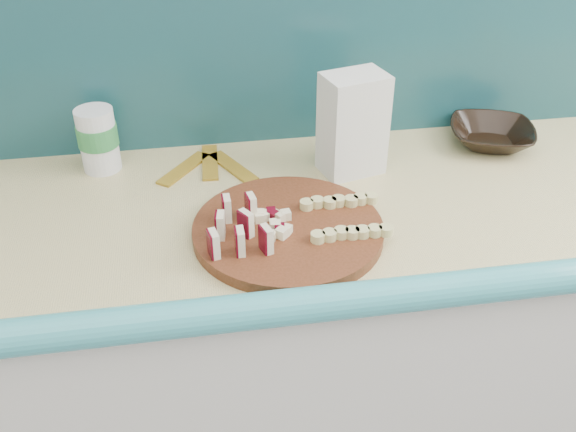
# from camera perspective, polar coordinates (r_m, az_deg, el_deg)

# --- Properties ---
(kitchen_counter) EXTENTS (2.20, 0.63, 0.91)m
(kitchen_counter) POSITION_cam_1_polar(r_m,az_deg,el_deg) (1.56, -0.50, -13.07)
(kitchen_counter) COLOR silver
(kitchen_counter) RESTS_ON ground
(backsplash) EXTENTS (2.20, 0.02, 0.50)m
(backsplash) POSITION_cam_1_polar(r_m,az_deg,el_deg) (1.42, -2.51, 15.98)
(backsplash) COLOR teal
(backsplash) RESTS_ON kitchen_counter
(cutting_board) EXTENTS (0.35, 0.35, 0.02)m
(cutting_board) POSITION_cam_1_polar(r_m,az_deg,el_deg) (1.17, 0.00, -1.25)
(cutting_board) COLOR #43210E
(cutting_board) RESTS_ON kitchen_counter
(apple_wedges) EXTENTS (0.11, 0.14, 0.05)m
(apple_wedges) POSITION_cam_1_polar(r_m,az_deg,el_deg) (1.12, -4.52, -0.94)
(apple_wedges) COLOR beige
(apple_wedges) RESTS_ON cutting_board
(apple_chunks) EXTENTS (0.06, 0.06, 0.02)m
(apple_chunks) POSITION_cam_1_polar(r_m,az_deg,el_deg) (1.16, -1.08, -0.54)
(apple_chunks) COLOR #F7EBC6
(apple_chunks) RESTS_ON cutting_board
(banana_slices) EXTENTS (0.15, 0.13, 0.02)m
(banana_slices) POSITION_cam_1_polar(r_m,az_deg,el_deg) (1.18, 5.12, -0.05)
(banana_slices) COLOR #CBC47C
(banana_slices) RESTS_ON cutting_board
(brown_bowl) EXTENTS (0.24, 0.24, 0.05)m
(brown_bowl) POSITION_cam_1_polar(r_m,az_deg,el_deg) (1.55, 17.62, 6.86)
(brown_bowl) COLOR black
(brown_bowl) RESTS_ON kitchen_counter
(flour_bag) EXTENTS (0.14, 0.12, 0.21)m
(flour_bag) POSITION_cam_1_polar(r_m,az_deg,el_deg) (1.34, 5.78, 8.11)
(flour_bag) COLOR silver
(flour_bag) RESTS_ON kitchen_counter
(canister) EXTENTS (0.08, 0.08, 0.14)m
(canister) POSITION_cam_1_polar(r_m,az_deg,el_deg) (1.41, -16.53, 6.62)
(canister) COLOR white
(canister) RESTS_ON kitchen_counter
(banana_peel) EXTENTS (0.21, 0.18, 0.01)m
(banana_peel) POSITION_cam_1_polar(r_m,az_deg,el_deg) (1.40, -7.04, 4.43)
(banana_peel) COLOR #AF8221
(banana_peel) RESTS_ON kitchen_counter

